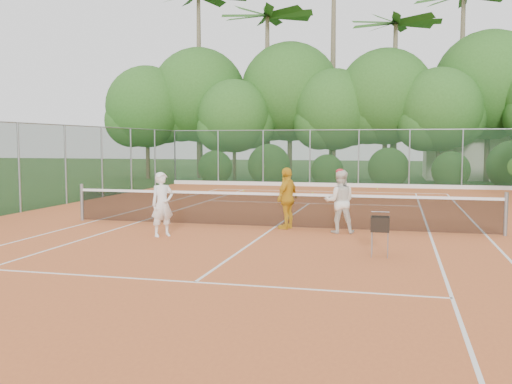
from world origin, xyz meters
TOP-DOWN VIEW (x-y plane):
  - ground at (0.00, 0.00)m, footprint 120.00×120.00m
  - clay_court at (0.00, 0.00)m, footprint 18.00×36.00m
  - club_building at (9.00, 24.00)m, footprint 8.00×5.00m
  - tennis_net at (0.00, 0.00)m, footprint 11.97×0.10m
  - player_white at (-2.41, -2.14)m, footprint 0.68×0.69m
  - player_center_grp at (1.83, -0.53)m, footprint 0.88×0.74m
  - player_yellow at (0.38, -0.14)m, footprint 0.69×1.06m
  - ball_hopper at (2.95, -3.40)m, footprint 0.36×0.36m
  - stray_ball_a at (-3.86, 10.94)m, footprint 0.07×0.07m
  - stray_ball_b at (2.33, 13.59)m, footprint 0.07×0.07m
  - stray_ball_c at (-0.48, 10.60)m, footprint 0.07×0.07m
  - court_markings at (0.00, 0.00)m, footprint 11.03×23.83m
  - fence_back at (0.00, 15.00)m, footprint 18.07×0.07m
  - tropical_treeline at (1.43, 20.22)m, footprint 32.10×8.49m

SIDE VIEW (x-z plane):
  - ground at x=0.00m, z-range 0.00..0.00m
  - clay_court at x=0.00m, z-range 0.00..0.02m
  - court_markings at x=0.00m, z-range 0.02..0.03m
  - stray_ball_a at x=-3.86m, z-range 0.02..0.09m
  - stray_ball_b at x=2.33m, z-range 0.02..0.09m
  - stray_ball_c at x=-0.48m, z-range 0.02..0.09m
  - tennis_net at x=0.00m, z-range -0.02..1.08m
  - ball_hopper at x=2.95m, z-range 0.26..1.09m
  - player_white at x=-2.41m, z-range 0.02..1.63m
  - player_center_grp at x=1.83m, z-range 0.01..1.68m
  - player_yellow at x=0.38m, z-range 0.02..1.69m
  - club_building at x=9.00m, z-range 0.00..3.00m
  - fence_back at x=0.00m, z-range 0.02..3.02m
  - tropical_treeline at x=1.43m, z-range -2.40..12.63m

